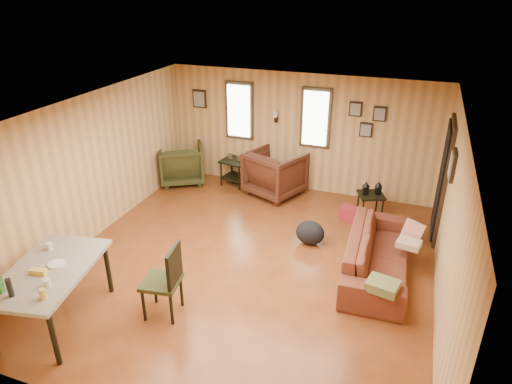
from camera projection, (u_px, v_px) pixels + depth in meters
The scene contains 11 objects.
room at pixel (264, 188), 6.77m from camera, with size 5.54×6.04×2.44m.
sofa at pixel (379, 247), 6.71m from camera, with size 2.23×0.65×0.87m, color #5F2A1B.
recliner_brown at pixel (275, 171), 9.16m from camera, with size 0.99×0.92×1.02m, color #442114.
recliner_green at pixel (181, 162), 9.75m from camera, with size 0.90×0.84×0.92m, color #2E3116.
end_table at pixel (235, 168), 9.64m from camera, with size 0.63×0.59×0.69m.
side_table at pixel (371, 193), 8.29m from camera, with size 0.58×0.58×0.71m.
cooler at pixel (350, 214), 8.33m from camera, with size 0.41×0.35×0.24m.
backpack at pixel (310, 233), 7.54m from camera, with size 0.57×0.51×0.41m.
sofa_pillows at pixel (398, 259), 6.31m from camera, with size 0.69×1.71×0.35m.
dining_table at pixel (48, 275), 5.60m from camera, with size 1.22×1.72×1.03m.
dining_chair at pixel (166, 278), 5.80m from camera, with size 0.53×0.53×1.02m.
Camera 1 is at (2.17, -5.54, 4.04)m, focal length 32.00 mm.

